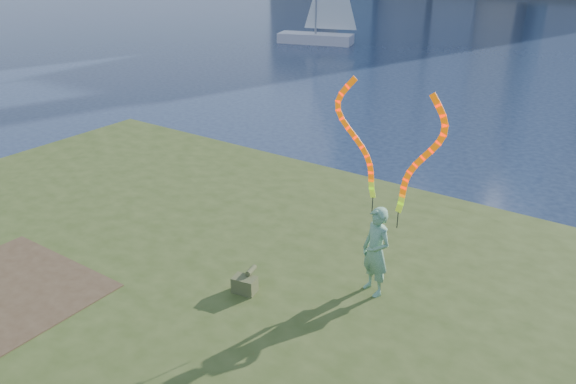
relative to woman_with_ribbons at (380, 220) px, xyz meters
The scene contains 5 objects.
ground 3.95m from the woman_with_ribbons, 167.30° to the right, with size 320.00×320.00×0.00m, color #18253E.
grassy_knoll 4.78m from the woman_with_ribbons, 136.68° to the right, with size 20.00×18.00×0.80m.
woman_with_ribbons is the anchor object (origin of this frame).
canvas_bag 2.61m from the woman_with_ribbons, 145.17° to the right, with size 0.45×0.51×0.39m.
sailboat 31.26m from the woman_with_ribbons, 123.60° to the left, with size 5.45×2.98×8.23m.
Camera 1 is at (6.70, -7.03, 6.48)m, focal length 35.00 mm.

